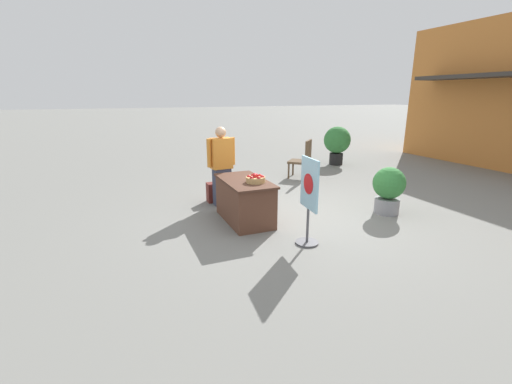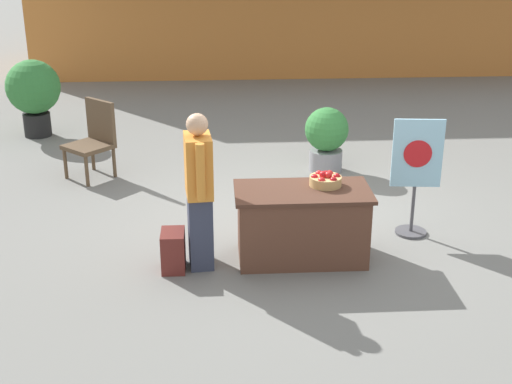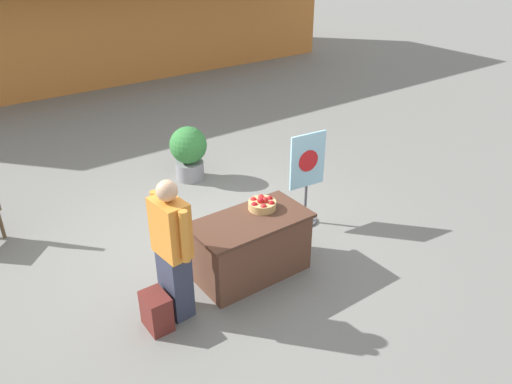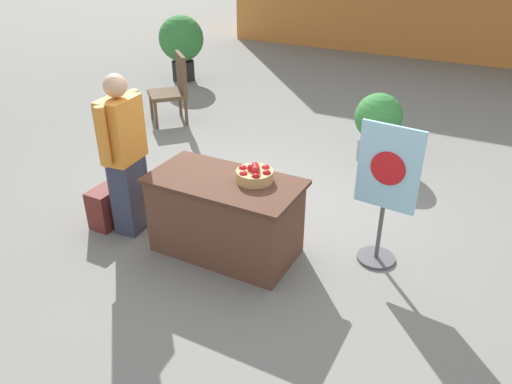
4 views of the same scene
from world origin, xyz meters
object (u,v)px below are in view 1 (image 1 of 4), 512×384
object	(u,v)px
potted_plant_near_left	(337,142)
poster_board	(309,199)
person_visitor	(222,166)
potted_plant_far_left	(389,188)
display_table	(245,200)
patio_chair	(303,158)
apple_basket	(256,179)
backpack	(215,192)

from	to	relation	value
potted_plant_near_left	poster_board	bearing A→B (deg)	-39.03
person_visitor	potted_plant_far_left	size ratio (longest dim) A/B	1.78
display_table	patio_chair	distance (m)	3.73
patio_chair	apple_basket	bearing A→B (deg)	90.42
backpack	display_table	bearing A→B (deg)	7.59
person_visitor	potted_plant_near_left	world-z (taller)	person_visitor
display_table	apple_basket	world-z (taller)	apple_basket
person_visitor	poster_board	xyz separation A→B (m)	(2.40, 0.64, -0.10)
patio_chair	potted_plant_far_left	xyz separation A→B (m)	(3.23, 0.02, -0.07)
apple_basket	patio_chair	xyz separation A→B (m)	(-2.80, 2.60, -0.27)
apple_basket	backpack	xyz separation A→B (m)	(-1.60, -0.29, -0.63)
display_table	backpack	bearing A→B (deg)	-172.41
person_visitor	patio_chair	size ratio (longest dim) A/B	1.54
display_table	patio_chair	world-z (taller)	patio_chair
apple_basket	potted_plant_far_left	size ratio (longest dim) A/B	0.37
display_table	person_visitor	distance (m)	1.16
display_table	apple_basket	distance (m)	0.53
poster_board	potted_plant_near_left	size ratio (longest dim) A/B	1.08
person_visitor	backpack	world-z (taller)	person_visitor
person_visitor	patio_chair	bearing A→B (deg)	112.45
display_table	poster_board	bearing A→B (deg)	21.94
apple_basket	potted_plant_far_left	bearing A→B (deg)	80.76
backpack	poster_board	distance (m)	2.83
display_table	backpack	xyz separation A→B (m)	(-1.35, -0.18, -0.18)
potted_plant_near_left	patio_chair	bearing A→B (deg)	-57.88
display_table	person_visitor	world-z (taller)	person_visitor
backpack	poster_board	xyz separation A→B (m)	(2.69, 0.72, 0.53)
potted_plant_near_left	potted_plant_far_left	distance (m)	4.91
apple_basket	backpack	size ratio (longest dim) A/B	0.80
display_table	apple_basket	xyz separation A→B (m)	(0.25, 0.11, 0.45)
apple_basket	display_table	bearing A→B (deg)	-155.66
person_visitor	potted_plant_far_left	bearing A→B (deg)	52.98
potted_plant_far_left	apple_basket	bearing A→B (deg)	-99.24
apple_basket	patio_chair	bearing A→B (deg)	137.21
apple_basket	poster_board	xyz separation A→B (m)	(1.08, 0.42, -0.11)
apple_basket	potted_plant_near_left	bearing A→B (deg)	131.46
potted_plant_far_left	display_table	bearing A→B (deg)	-103.94
potted_plant_far_left	potted_plant_near_left	bearing A→B (deg)	156.25
apple_basket	backpack	distance (m)	1.75
person_visitor	potted_plant_near_left	distance (m)	5.53
display_table	patio_chair	xyz separation A→B (m)	(-2.55, 2.71, 0.18)
apple_basket	poster_board	distance (m)	1.17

